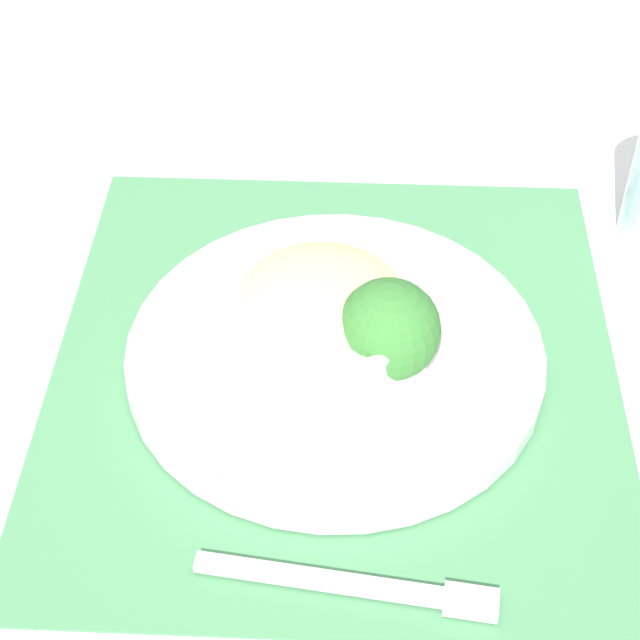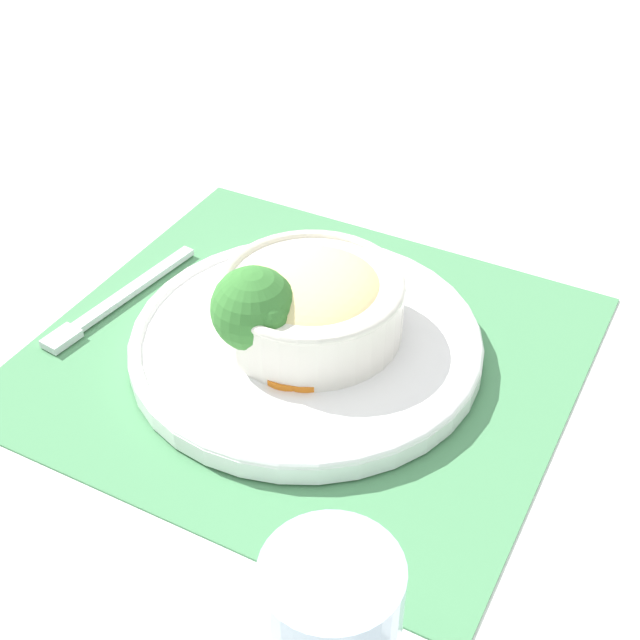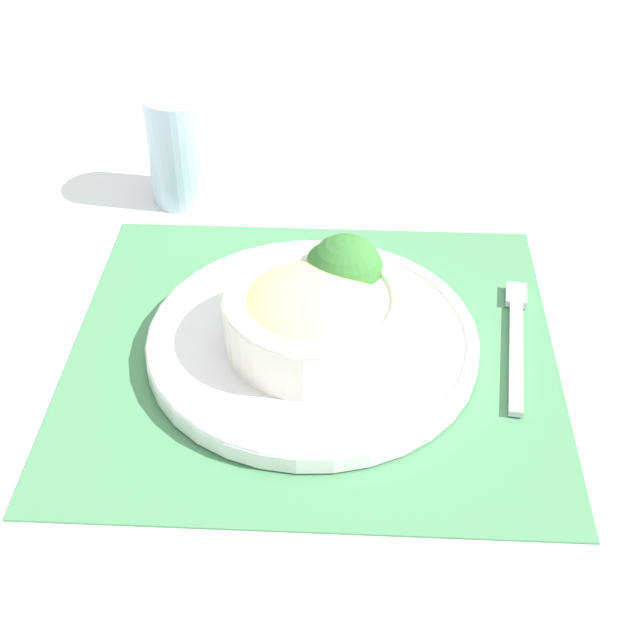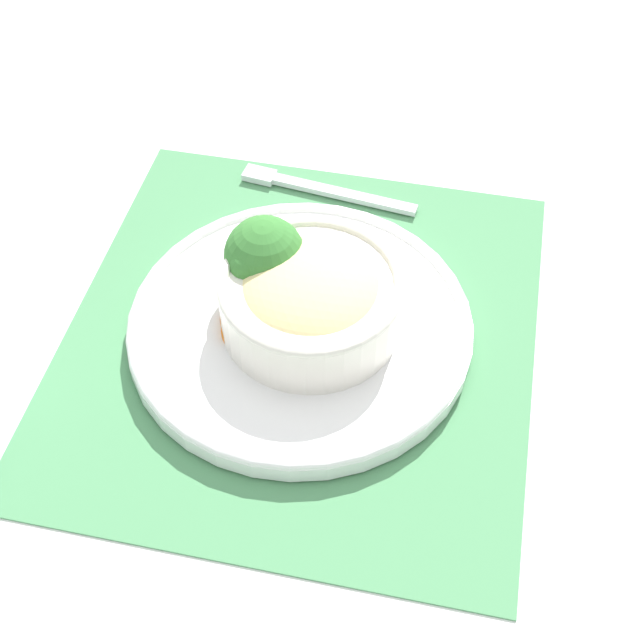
# 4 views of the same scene
# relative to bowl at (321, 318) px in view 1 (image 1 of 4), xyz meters

# --- Properties ---
(ground_plane) EXTENTS (4.00, 4.00, 0.00)m
(ground_plane) POSITION_rel_bowl_xyz_m (-0.00, 0.01, -0.05)
(ground_plane) COLOR white
(placemat) EXTENTS (0.45, 0.42, 0.00)m
(placemat) POSITION_rel_bowl_xyz_m (-0.00, 0.01, -0.05)
(placemat) COLOR #4C8C59
(placemat) RESTS_ON ground_plane
(plate) EXTENTS (0.30, 0.30, 0.02)m
(plate) POSITION_rel_bowl_xyz_m (-0.00, 0.01, -0.04)
(plate) COLOR white
(plate) RESTS_ON placemat
(bowl) EXTENTS (0.15, 0.15, 0.07)m
(bowl) POSITION_rel_bowl_xyz_m (0.00, 0.00, 0.00)
(bowl) COLOR silver
(bowl) RESTS_ON plate
(broccoli_floret) EXTENTS (0.07, 0.07, 0.08)m
(broccoli_floret) POSITION_rel_bowl_xyz_m (0.02, 0.05, 0.01)
(broccoli_floret) COLOR #84AD5B
(broccoli_floret) RESTS_ON plate
(carrot_slice_near) EXTENTS (0.05, 0.05, 0.01)m
(carrot_slice_near) POSITION_rel_bowl_xyz_m (-0.02, 0.05, -0.03)
(carrot_slice_near) COLOR orange
(carrot_slice_near) RESTS_ON plate
(carrot_slice_middle) EXTENTS (0.05, 0.05, 0.01)m
(carrot_slice_middle) POSITION_rel_bowl_xyz_m (-0.03, 0.05, -0.03)
(carrot_slice_middle) COLOR orange
(carrot_slice_middle) RESTS_ON plate
(carrot_slice_far) EXTENTS (0.05, 0.05, 0.01)m
(carrot_slice_far) POSITION_rel_bowl_xyz_m (-0.04, 0.04, -0.03)
(carrot_slice_far) COLOR orange
(carrot_slice_far) RESTS_ON plate
(fork) EXTENTS (0.03, 0.18, 0.01)m
(fork) POSITION_rel_bowl_xyz_m (0.18, 0.05, -0.05)
(fork) COLOR silver
(fork) RESTS_ON placemat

